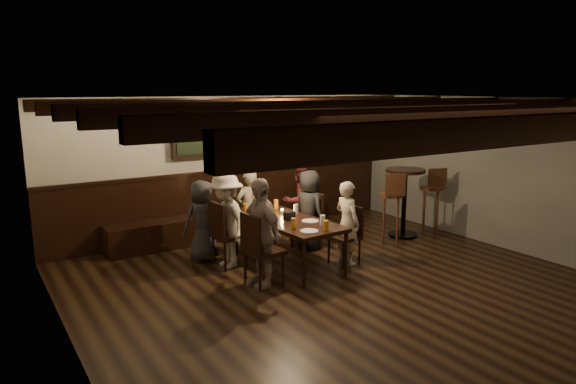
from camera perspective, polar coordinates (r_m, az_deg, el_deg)
room at (r=7.87m, az=-4.00°, el=0.75°), size 7.00×7.00×7.00m
dining_table at (r=7.39m, az=-0.07°, el=-3.45°), size 0.92×1.87×0.69m
chair_left_near at (r=7.48m, az=-6.61°, el=-6.03°), size 0.46×0.46×0.96m
chair_left_far at (r=6.75m, az=-2.83°, el=-7.91°), size 0.47×0.47×0.97m
chair_right_near at (r=8.25m, az=2.16°, el=-4.44°), size 0.43×0.43×0.89m
chair_right_far at (r=7.59m, az=6.36°, el=-6.02°), size 0.41×0.41×0.85m
person_bench_left at (r=7.70m, az=-9.48°, el=-3.17°), size 0.62×0.42×1.22m
person_bench_centre at (r=8.24m, az=-4.34°, el=-1.92°), size 0.47×0.33×1.26m
person_bench_right at (r=8.60m, az=1.29°, el=-1.00°), size 0.68×0.55×1.35m
person_left_near at (r=7.36m, az=-6.89°, el=-3.17°), size 0.56×0.91×1.37m
person_left_far at (r=6.60m, az=-3.08°, el=-4.54°), size 0.39×0.85×1.43m
person_right_near at (r=8.18m, az=2.35°, el=-1.97°), size 0.44×0.64×1.27m
person_right_far at (r=7.52m, az=6.60°, el=-3.40°), size 0.32×0.46×1.23m
pint_a at (r=7.78m, az=-4.77°, el=-1.77°), size 0.07×0.07×0.14m
pint_b at (r=8.02m, az=-1.34°, el=-1.34°), size 0.07×0.07×0.14m
pint_c at (r=7.27m, az=-2.45°, el=-2.68°), size 0.07×0.07×0.14m
pint_d at (r=7.69m, az=0.87°, el=-1.89°), size 0.07×0.07×0.14m
pint_e at (r=6.88m, az=0.63°, el=-3.49°), size 0.07×0.07×0.14m
pint_f at (r=7.06m, az=3.86°, el=-3.14°), size 0.07×0.07×0.14m
pint_g at (r=6.78m, az=4.23°, el=-3.76°), size 0.07×0.07×0.14m
plate_near at (r=6.75m, az=2.37°, el=-4.36°), size 0.24×0.24×0.01m
plate_far at (r=7.25m, az=2.47°, el=-3.24°), size 0.24×0.24×0.01m
condiment_caddy at (r=7.32m, az=0.16°, el=-2.65°), size 0.15×0.10×0.12m
candle at (r=7.68m, az=-0.65°, el=-2.26°), size 0.05×0.05×0.05m
high_top_table at (r=9.02m, az=12.83°, el=-0.05°), size 0.67×0.67×1.18m
bar_stool_left at (r=8.60m, az=11.35°, el=-2.80°), size 0.43×0.44×1.20m
bar_stool_right at (r=9.34m, az=15.57°, el=-1.87°), size 0.41×0.43×1.20m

